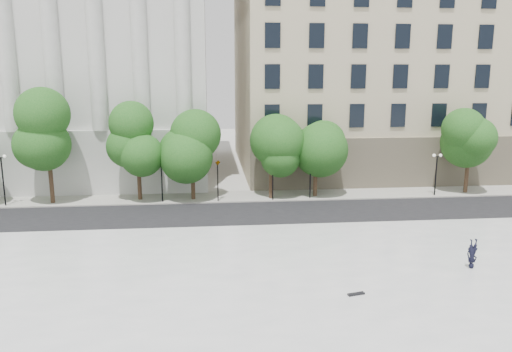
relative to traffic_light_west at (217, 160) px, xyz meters
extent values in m
plane|color=beige|center=(1.15, -22.30, -3.70)|extent=(160.00, 160.00, 0.00)
cube|color=white|center=(1.15, -19.30, -3.48)|extent=(44.00, 22.00, 0.45)
cube|color=black|center=(1.15, -4.30, -3.69)|extent=(60.00, 8.00, 0.02)
cube|color=#B4B0A6|center=(1.15, 1.70, -3.64)|extent=(60.00, 4.00, 0.12)
cube|color=silver|center=(-15.85, 16.70, 8.80)|extent=(30.00, 26.00, 25.00)
cube|color=tan|center=(21.15, 16.70, 6.80)|extent=(36.00, 26.00, 21.00)
cylinder|color=black|center=(0.00, 0.00, -1.95)|extent=(0.10, 0.10, 3.50)
imported|color=black|center=(0.00, 0.00, 0.15)|extent=(0.94, 1.78, 0.71)
cylinder|color=black|center=(4.78, 0.00, -1.95)|extent=(0.10, 0.10, 3.50)
imported|color=black|center=(4.78, 0.00, 0.12)|extent=(0.72, 1.65, 0.65)
imported|color=black|center=(13.62, -17.31, -3.03)|extent=(0.70, 1.70, 0.45)
cube|color=black|center=(6.27, -20.03, -3.21)|extent=(0.88, 0.41, 0.09)
cylinder|color=#382619|center=(-14.14, 0.88, -2.11)|extent=(0.36, 0.36, 3.19)
sphere|color=#154A15|center=(-14.14, 0.88, 2.22)|extent=(3.78, 3.78, 3.78)
cylinder|color=#382619|center=(-6.83, 1.31, -2.20)|extent=(0.36, 0.36, 3.01)
sphere|color=#154A15|center=(-6.83, 1.31, 1.88)|extent=(3.84, 3.84, 3.84)
cylinder|color=#382619|center=(-2.16, 1.03, -2.42)|extent=(0.36, 0.36, 2.57)
sphere|color=#154A15|center=(-2.16, 1.03, 1.08)|extent=(4.30, 4.30, 4.30)
cylinder|color=#382619|center=(4.70, 0.67, -2.41)|extent=(0.36, 0.36, 2.58)
sphere|color=#154A15|center=(4.70, 0.67, 1.08)|extent=(4.02, 4.02, 4.02)
cylinder|color=#382619|center=(8.78, 1.11, -2.20)|extent=(0.36, 0.36, 3.01)
sphere|color=#154A15|center=(8.78, 1.11, 1.89)|extent=(4.41, 4.41, 4.41)
cylinder|color=#382619|center=(23.02, 1.05, -2.40)|extent=(0.36, 0.36, 2.61)
sphere|color=#154A15|center=(23.02, 1.05, 1.15)|extent=(4.58, 4.58, 4.58)
cylinder|color=black|center=(-17.81, 0.30, -1.61)|extent=(0.12, 0.12, 4.20)
cube|color=black|center=(-17.81, 0.30, 0.49)|extent=(0.60, 0.06, 0.06)
sphere|color=white|center=(-17.51, 0.30, 0.59)|extent=(0.28, 0.28, 0.28)
cylinder|color=black|center=(-4.79, 0.30, -1.69)|extent=(0.12, 0.12, 4.03)
cube|color=black|center=(-4.79, 0.30, 0.32)|extent=(0.60, 0.06, 0.06)
sphere|color=white|center=(-5.09, 0.30, 0.42)|extent=(0.28, 0.28, 0.28)
sphere|color=white|center=(-4.49, 0.30, 0.42)|extent=(0.28, 0.28, 0.28)
cylinder|color=black|center=(8.15, 0.30, -1.69)|extent=(0.12, 0.12, 4.03)
cube|color=black|center=(8.15, 0.30, 0.32)|extent=(0.60, 0.06, 0.06)
sphere|color=white|center=(7.85, 0.30, 0.42)|extent=(0.28, 0.28, 0.28)
sphere|color=white|center=(8.45, 0.30, 0.42)|extent=(0.28, 0.28, 0.28)
cylinder|color=black|center=(19.69, 0.30, -1.86)|extent=(0.12, 0.12, 3.68)
cube|color=black|center=(19.69, 0.30, -0.02)|extent=(0.60, 0.06, 0.06)
sphere|color=white|center=(19.39, 0.30, 0.08)|extent=(0.28, 0.28, 0.28)
sphere|color=white|center=(19.99, 0.30, 0.08)|extent=(0.28, 0.28, 0.28)
camera|label=1|loc=(-0.76, -42.04, 7.36)|focal=35.00mm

